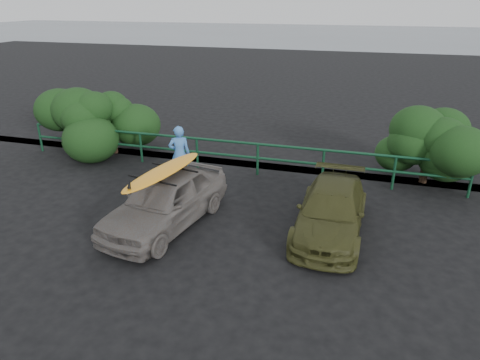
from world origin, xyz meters
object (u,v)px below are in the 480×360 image
(sedan, at_px, (166,200))
(surfboard, at_px, (163,171))
(guardrail, at_px, (227,156))
(man, at_px, (180,154))
(olive_vehicle, at_px, (331,211))

(sedan, bearing_deg, surfboard, 10.45)
(guardrail, relative_size, man, 8.16)
(man, relative_size, surfboard, 0.60)
(guardrail, height_order, olive_vehicle, olive_vehicle)
(sedan, distance_m, olive_vehicle, 3.91)
(olive_vehicle, bearing_deg, man, 160.16)
(olive_vehicle, relative_size, surfboard, 1.30)
(sedan, height_order, man, man)
(man, bearing_deg, sedan, 82.23)
(man, bearing_deg, guardrail, -157.65)
(guardrail, xyz_separation_m, man, (-1.09, -1.14, 0.34))
(guardrail, height_order, surfboard, surfboard)
(guardrail, bearing_deg, sedan, -95.13)
(sedan, xyz_separation_m, man, (-0.75, 2.57, 0.20))
(guardrail, distance_m, olive_vehicle, 4.58)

